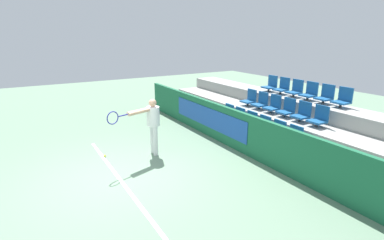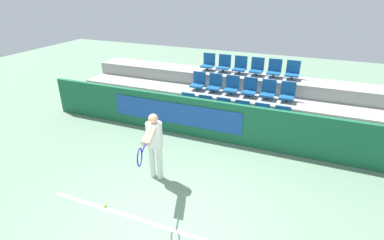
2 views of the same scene
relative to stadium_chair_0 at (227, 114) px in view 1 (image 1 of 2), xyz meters
name	(u,v)px [view 1 (image 1 of 2)]	position (x,y,z in m)	size (l,w,h in m)	color
ground_plane	(119,178)	(1.39, -4.15, -0.64)	(30.00, 30.00, 0.00)	slate
court_baseline	(119,178)	(1.39, -4.16, -0.64)	(5.15, 0.08, 0.01)	white
barrier_wall	(237,130)	(1.36, -0.68, -0.07)	(11.31, 0.14, 1.14)	#19603D
bleacher_tier_front	(252,139)	(1.39, -0.12, -0.44)	(10.91, 0.94, 0.41)	#9E9E99
bleacher_tier_middle	(275,128)	(1.39, 0.82, -0.23)	(10.91, 0.94, 0.82)	#9E9E99
bleacher_tier_back	(297,117)	(1.39, 1.77, -0.03)	(10.91, 0.94, 1.23)	#9E9E99
stadium_chair_0	(227,114)	(0.00, 0.00, 0.00)	(0.42, 0.39, 0.56)	#333333
stadium_chair_1	(238,118)	(0.56, 0.00, 0.00)	(0.42, 0.39, 0.56)	#333333
stadium_chair_2	(249,122)	(1.11, 0.00, 0.00)	(0.42, 0.39, 0.56)	#333333
stadium_chair_3	(262,127)	(1.67, 0.00, 0.00)	(0.42, 0.39, 0.56)	#333333
stadium_chair_4	(277,132)	(2.23, 0.00, 0.00)	(0.42, 0.39, 0.56)	#333333
stadium_chair_5	(293,138)	(2.78, 0.00, 0.00)	(0.42, 0.39, 0.56)	#333333
stadium_chair_6	(250,99)	(0.00, 0.94, 0.41)	(0.42, 0.39, 0.56)	#333333
stadium_chair_7	(261,102)	(0.56, 0.94, 0.41)	(0.42, 0.39, 0.56)	#333333
stadium_chair_8	(273,105)	(1.11, 0.94, 0.41)	(0.42, 0.39, 0.56)	#333333
stadium_chair_9	(287,109)	(1.67, 0.94, 0.41)	(0.42, 0.39, 0.56)	#333333
stadium_chair_10	(302,113)	(2.23, 0.94, 0.41)	(0.42, 0.39, 0.56)	#333333
stadium_chair_11	(319,118)	(2.78, 0.94, 0.41)	(0.42, 0.39, 0.56)	#333333
stadium_chair_12	(270,85)	(0.00, 1.89, 0.82)	(0.42, 0.39, 0.56)	#333333
stadium_chair_13	(282,87)	(0.56, 1.89, 0.82)	(0.42, 0.39, 0.56)	#333333
stadium_chair_14	(295,90)	(1.11, 1.89, 0.82)	(0.42, 0.39, 0.56)	#333333
stadium_chair_15	(310,92)	(1.67, 1.89, 0.82)	(0.42, 0.39, 0.56)	#333333
stadium_chair_16	(325,96)	(2.23, 1.89, 0.82)	(0.42, 0.39, 0.56)	#333333
stadium_chair_17	(343,99)	(2.78, 1.89, 0.82)	(0.42, 0.39, 0.56)	#333333
tennis_player	(151,121)	(0.50, -2.92, 0.33)	(0.63, 1.53, 1.55)	silver
tennis_ball	(105,156)	(0.01, -4.11, -0.61)	(0.07, 0.07, 0.07)	#CCDB33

